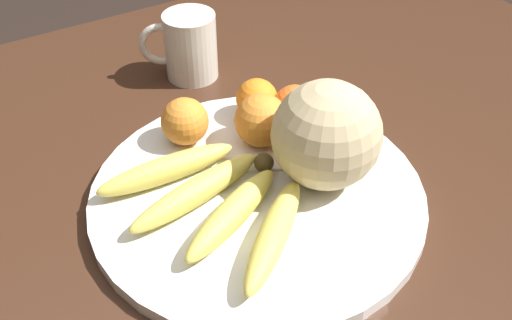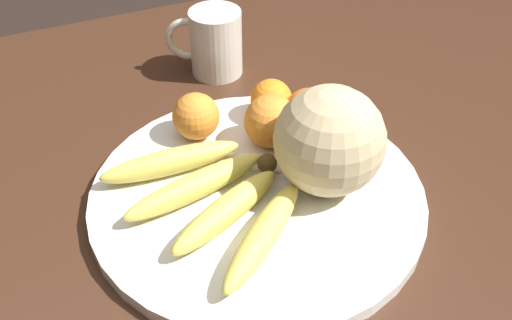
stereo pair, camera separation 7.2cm
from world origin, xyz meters
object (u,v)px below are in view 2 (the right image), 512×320
(orange_front_left, at_px, (271,100))
(orange_front_right, at_px, (271,121))
(produce_tag, at_px, (254,162))
(ceramic_mug, at_px, (214,42))
(orange_mid_center, at_px, (308,110))
(orange_back_left, at_px, (196,116))
(melon, at_px, (329,141))
(kitchen_table, at_px, (257,244))
(banana_bunch, at_px, (213,196))
(fruit_bowl, at_px, (256,195))

(orange_front_left, distance_m, orange_front_right, 0.06)
(produce_tag, bearing_deg, ceramic_mug, 108.80)
(orange_mid_center, bearing_deg, orange_back_left, 162.96)
(melon, relative_size, orange_back_left, 2.10)
(melon, height_order, orange_front_left, melon)
(produce_tag, xyz_separation_m, ceramic_mug, (0.04, 0.26, 0.03))
(kitchen_table, height_order, orange_front_right, orange_front_right)
(orange_front_left, relative_size, orange_mid_center, 0.98)
(banana_bunch, distance_m, ceramic_mug, 0.34)
(kitchen_table, bearing_deg, orange_front_left, 58.93)
(melon, relative_size, orange_mid_center, 2.24)
(melon, bearing_deg, orange_mid_center, 74.19)
(orange_back_left, bearing_deg, orange_front_right, -32.90)
(banana_bunch, bearing_deg, melon, 154.53)
(orange_front_right, height_order, produce_tag, orange_front_right)
(fruit_bowl, bearing_deg, orange_back_left, 102.27)
(fruit_bowl, bearing_deg, orange_front_right, 54.46)
(orange_front_left, relative_size, orange_back_left, 0.92)
(orange_back_left, bearing_deg, melon, -53.86)
(kitchen_table, relative_size, ceramic_mug, 12.23)
(kitchen_table, relative_size, orange_front_left, 24.15)
(produce_tag, bearing_deg, orange_back_left, 147.02)
(orange_mid_center, relative_size, orange_back_left, 0.94)
(banana_bunch, bearing_deg, produce_tag, -163.49)
(orange_mid_center, bearing_deg, produce_tag, -157.34)
(fruit_bowl, bearing_deg, orange_front_left, 58.33)
(kitchen_table, xyz_separation_m, ceramic_mug, (0.06, 0.31, 0.14))
(kitchen_table, height_order, produce_tag, produce_tag)
(fruit_bowl, relative_size, orange_front_right, 5.75)
(orange_back_left, relative_size, ceramic_mug, 0.55)
(banana_bunch, height_order, orange_mid_center, orange_mid_center)
(fruit_bowl, xyz_separation_m, ceramic_mug, (0.06, 0.31, 0.04))
(fruit_bowl, relative_size, orange_mid_center, 6.90)
(fruit_bowl, xyz_separation_m, orange_mid_center, (0.12, 0.09, 0.04))
(orange_front_left, height_order, orange_mid_center, orange_mid_center)
(kitchen_table, bearing_deg, orange_back_left, 102.49)
(fruit_bowl, height_order, melon, melon)
(orange_front_left, bearing_deg, produce_tag, -127.25)
(produce_tag, distance_m, ceramic_mug, 0.27)
(kitchen_table, distance_m, melon, 0.19)
(banana_bunch, distance_m, orange_mid_center, 0.20)
(fruit_bowl, height_order, orange_back_left, orange_back_left)
(melon, height_order, produce_tag, melon)
(banana_bunch, xyz_separation_m, orange_front_right, (0.12, 0.09, 0.02))
(orange_front_right, height_order, ceramic_mug, ceramic_mug)
(kitchen_table, xyz_separation_m, produce_tag, (0.02, 0.05, 0.10))
(fruit_bowl, xyz_separation_m, melon, (0.09, -0.02, 0.08))
(produce_tag, bearing_deg, orange_front_right, 66.88)
(orange_back_left, bearing_deg, fruit_bowl, -77.73)
(kitchen_table, relative_size, orange_back_left, 22.21)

